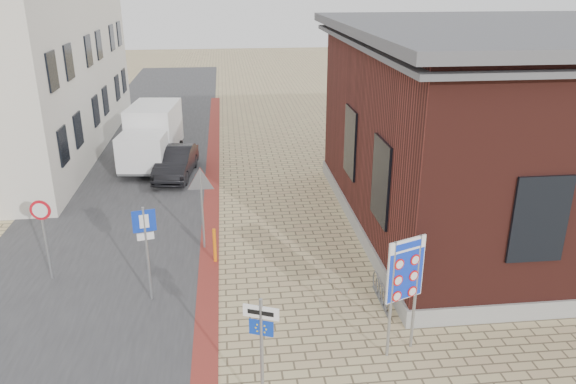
{
  "coord_description": "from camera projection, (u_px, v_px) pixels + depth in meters",
  "views": [
    {
      "loc": [
        -1.3,
        -10.45,
        8.18
      ],
      "look_at": [
        0.44,
        5.01,
        2.2
      ],
      "focal_mm": 35.0,
      "sensor_mm": 36.0,
      "label": 1
    }
  ],
  "objects": [
    {
      "name": "brick_building",
      "position": [
        533.0,
        125.0,
        18.95
      ],
      "size": [
        13.0,
        13.0,
        6.8
      ],
      "color": "gray",
      "rests_on": "ground"
    },
    {
      "name": "box_truck",
      "position": [
        152.0,
        135.0,
        25.77
      ],
      "size": [
        2.57,
        5.23,
        2.64
      ],
      "rotation": [
        0.0,
        0.0,
        -0.11
      ],
      "color": "slate",
      "rests_on": "ground"
    },
    {
      "name": "essen_sign",
      "position": [
        262.0,
        339.0,
        10.66
      ],
      "size": [
        0.67,
        0.3,
        2.62
      ],
      "rotation": [
        0.0,
        0.0,
        -0.39
      ],
      "color": "gray",
      "rests_on": "ground"
    },
    {
      "name": "border_sign",
      "position": [
        405.0,
        272.0,
        12.38
      ],
      "size": [
        0.94,
        0.41,
        2.9
      ],
      "rotation": [
        0.0,
        0.0,
        0.39
      ],
      "color": "gray",
      "rests_on": "ground"
    },
    {
      "name": "townhouse_mid",
      "position": [
        19.0,
        58.0,
        26.67
      ],
      "size": [
        7.4,
        6.4,
        9.1
      ],
      "color": "silver",
      "rests_on": "ground"
    },
    {
      "name": "bollard",
      "position": [
        215.0,
        246.0,
        17.02
      ],
      "size": [
        0.11,
        0.11,
        1.11
      ],
      "primitive_type": "cylinder",
      "rotation": [
        0.0,
        0.0,
        -0.09
      ],
      "color": "orange",
      "rests_on": "ground"
    },
    {
      "name": "townhouse_far",
      "position": [
        55.0,
        51.0,
        32.38
      ],
      "size": [
        7.4,
        6.4,
        8.3
      ],
      "color": "silver",
      "rests_on": "ground"
    },
    {
      "name": "sedan",
      "position": [
        176.0,
        162.0,
        24.37
      ],
      "size": [
        1.83,
        4.05,
        1.29
      ],
      "primitive_type": "imported",
      "rotation": [
        0.0,
        0.0,
        -0.12
      ],
      "color": "black",
      "rests_on": "ground"
    },
    {
      "name": "curb_strip",
      "position": [
        211.0,
        201.0,
        21.82
      ],
      "size": [
        0.6,
        40.0,
        0.02
      ],
      "primitive_type": "cube",
      "color": "maroon",
      "rests_on": "ground"
    },
    {
      "name": "ground",
      "position": [
        293.0,
        361.0,
        12.77
      ],
      "size": [
        120.0,
        120.0,
        0.0
      ],
      "primitive_type": "plane",
      "color": "tan",
      "rests_on": "ground"
    },
    {
      "name": "speed_sign",
      "position": [
        43.0,
        227.0,
        15.67
      ],
      "size": [
        0.58,
        0.08,
        2.45
      ],
      "rotation": [
        0.0,
        0.0,
        -0.08
      ],
      "color": "gray",
      "rests_on": "ground"
    },
    {
      "name": "parking_sign",
      "position": [
        146.0,
        237.0,
        14.54
      ],
      "size": [
        0.59,
        0.17,
        2.71
      ],
      "rotation": [
        0.0,
        0.0,
        0.23
      ],
      "color": "gray",
      "rests_on": "ground"
    },
    {
      "name": "bike_rack",
      "position": [
        382.0,
        294.0,
        14.99
      ],
      "size": [
        0.08,
        1.8,
        0.6
      ],
      "color": "slate",
      "rests_on": "ground"
    },
    {
      "name": "road_strip",
      "position": [
        137.0,
        165.0,
        26.1
      ],
      "size": [
        7.0,
        60.0,
        0.02
      ],
      "primitive_type": "cube",
      "color": "#38383A",
      "rests_on": "ground"
    },
    {
      "name": "yield_sign",
      "position": [
        201.0,
        188.0,
        17.36
      ],
      "size": [
        0.95,
        0.08,
        2.68
      ],
      "rotation": [
        0.0,
        0.0,
        -0.02
      ],
      "color": "gray",
      "rests_on": "ground"
    }
  ]
}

